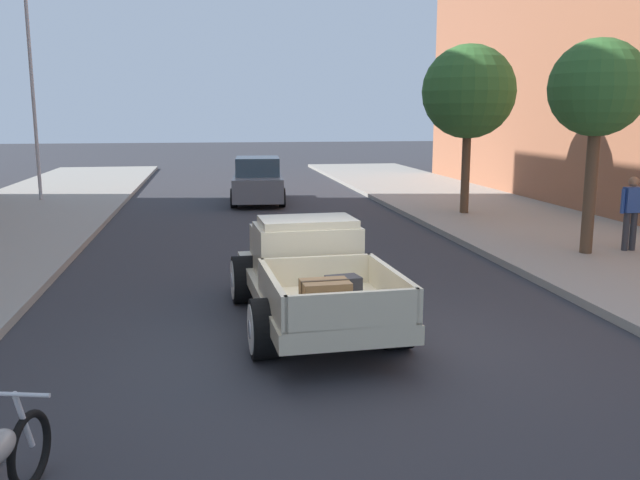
# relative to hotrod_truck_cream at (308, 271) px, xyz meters

# --- Properties ---
(ground_plane) EXTENTS (140.00, 140.00, 0.00)m
(ground_plane) POSITION_rel_hotrod_truck_cream_xyz_m (0.05, -1.36, -0.75)
(ground_plane) COLOR #333338
(hotrod_truck_cream) EXTENTS (2.35, 5.01, 1.58)m
(hotrod_truck_cream) POSITION_rel_hotrod_truck_cream_xyz_m (0.00, 0.00, 0.00)
(hotrod_truck_cream) COLOR beige
(hotrod_truck_cream) RESTS_ON ground
(car_background_grey) EXTENTS (2.10, 4.41, 1.65)m
(car_background_grey) POSITION_rel_hotrod_truck_cream_xyz_m (0.26, 14.11, 0.01)
(car_background_grey) COLOR slate
(car_background_grey) RESTS_ON ground
(pedestrian_sidewalk_right) EXTENTS (0.53, 0.22, 1.65)m
(pedestrian_sidewalk_right) POSITION_rel_hotrod_truck_cream_xyz_m (7.75, 3.36, 0.33)
(pedestrian_sidewalk_right) COLOR #333338
(pedestrian_sidewalk_right) RESTS_ON sidewalk_right
(flagpole) EXTENTS (1.74, 0.16, 9.16)m
(flagpole) POSITION_rel_hotrod_truck_cream_xyz_m (-7.21, 15.14, 5.02)
(flagpole) COLOR #B2B2B7
(flagpole) RESTS_ON sidewalk_left
(street_tree_nearest) EXTENTS (2.05, 2.05, 4.57)m
(street_tree_nearest) POSITION_rel_hotrod_truck_cream_xyz_m (6.66, 3.26, 2.90)
(street_tree_nearest) COLOR brown
(street_tree_nearest) RESTS_ON sidewalk_right
(street_tree_second) EXTENTS (2.80, 2.80, 5.07)m
(street_tree_second) POSITION_rel_hotrod_truck_cream_xyz_m (6.31, 9.52, 3.05)
(street_tree_second) COLOR brown
(street_tree_second) RESTS_ON sidewalk_right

